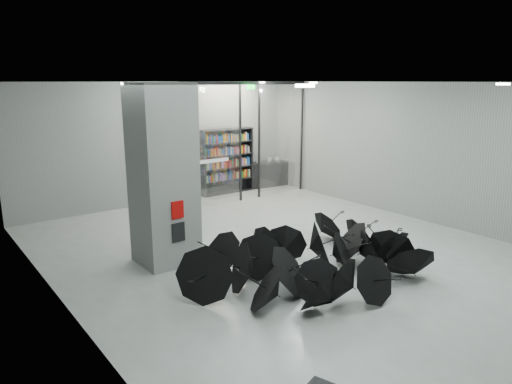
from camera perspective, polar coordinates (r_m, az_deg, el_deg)
room at (r=10.16m, az=6.55°, el=6.61°), size 14.00×14.02×4.01m
column at (r=10.49m, az=-11.27°, el=2.00°), size 1.20×1.20×4.00m
fire_cabinet at (r=10.10m, az=-9.54°, el=-2.16°), size 0.28×0.04×0.38m
info_panel at (r=10.25m, az=-9.43°, el=-4.85°), size 0.30×0.03×0.42m
exit_sign at (r=15.69m, az=-0.63°, el=12.64°), size 0.30×0.06×0.15m
glass_partition at (r=15.95m, az=-1.07°, el=6.75°), size 5.06×0.08×4.00m
bookshelf at (r=17.10m, az=-3.62°, el=3.76°), size 2.14×0.46×2.35m
shop_counter at (r=18.32m, az=1.38°, el=2.24°), size 1.67×0.84×0.96m
umbrella_cluster at (r=9.88m, az=7.30°, el=-8.83°), size 5.44×4.15×1.33m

